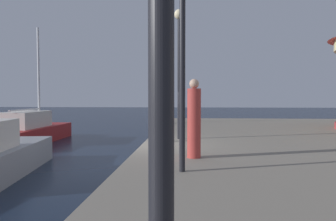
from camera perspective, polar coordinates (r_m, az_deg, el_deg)
The scene contains 7 objects.
ground_plane at distance 10.65m, azimuth -4.55°, elevation -10.18°, with size 120.00×120.00×0.00m, color black.
sailboat_red at distance 17.50m, azimuth -23.63°, elevation -3.39°, with size 2.03×6.26×5.99m.
lamp_post_mid_promenade at distance 6.66m, azimuth 2.59°, elevation 15.22°, with size 0.36×0.36×4.40m.
lamp_post_far_end at distance 11.65m, azimuth 1.99°, elevation 10.42°, with size 0.36×0.36×4.65m.
bollard_center at distance 18.35m, azimuth 0.69°, elevation -1.69°, with size 0.24×0.24×0.40m, color #2D2D33.
bollard_south at distance 10.92m, azimuth -0.77°, elevation -4.53°, with size 0.24×0.24×0.40m, color #2D2D33.
person_by_the_water at distance 8.03m, azimuth 4.66°, elevation -1.82°, with size 0.34×0.34×1.97m.
Camera 1 is at (1.55, -10.27, 2.33)m, focal length 34.23 mm.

